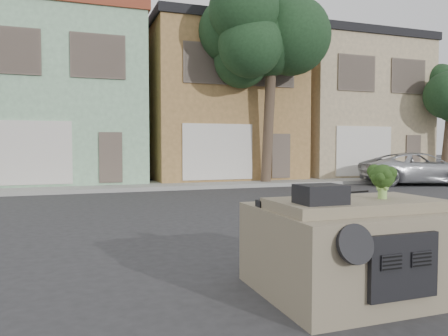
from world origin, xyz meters
TOP-DOWN VIEW (x-y plane):
  - ground_plane at (0.00, 0.00)m, footprint 120.00×120.00m
  - sidewalk at (0.00, 10.50)m, footprint 40.00×3.00m
  - townhouse_mint at (-3.50, 14.50)m, footprint 7.20×8.20m
  - townhouse_tan at (4.00, 14.50)m, footprint 7.20×8.20m
  - townhouse_beige at (11.50, 14.50)m, footprint 7.20×8.20m
  - silver_pickup at (11.49, 7.89)m, footprint 5.56×3.86m
  - tree_near at (5.00, 9.80)m, footprint 4.40×4.00m
  - tree_far at (15.00, 9.80)m, footprint 3.20×3.00m
  - car_dashboard at (0.00, -3.00)m, footprint 2.00×1.80m
  - instrument_hump at (-0.58, -3.35)m, footprint 0.48×0.38m
  - wiper_arm at (0.28, -2.62)m, footprint 0.69×0.15m
  - broccoli at (0.32, -3.21)m, footprint 0.47×0.47m

SIDE VIEW (x-z plane):
  - ground_plane at x=0.00m, z-range 0.00..0.00m
  - silver_pickup at x=11.49m, z-range -0.70..0.70m
  - sidewalk at x=0.00m, z-range 0.00..0.15m
  - car_dashboard at x=0.00m, z-range 0.00..1.12m
  - wiper_arm at x=0.28m, z-range 1.12..1.14m
  - instrument_hump at x=-0.58m, z-range 1.12..1.32m
  - broccoli at x=0.32m, z-range 1.12..1.52m
  - tree_far at x=15.00m, z-range 0.00..6.00m
  - townhouse_mint at x=-3.50m, z-range 0.00..7.55m
  - townhouse_tan at x=4.00m, z-range 0.00..7.55m
  - townhouse_beige at x=11.50m, z-range 0.00..7.55m
  - tree_near at x=5.00m, z-range 0.00..8.50m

